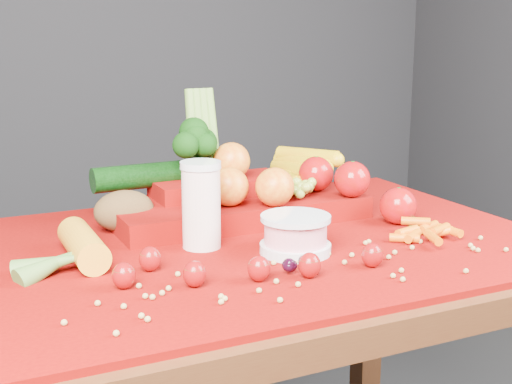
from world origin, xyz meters
name	(u,v)px	position (x,y,z in m)	size (l,w,h in m)	color
table	(260,293)	(0.00, 0.00, 0.66)	(1.10, 0.80, 0.75)	#3C1B0D
red_cloth	(261,243)	(0.00, 0.00, 0.76)	(1.05, 0.75, 0.01)	#780704
milk_glass	(201,202)	(-0.12, 0.01, 0.85)	(0.07, 0.07, 0.16)	silver
yogurt_bowl	(295,233)	(0.02, -0.10, 0.80)	(0.13, 0.13, 0.07)	silver
strawberry_scatter	(236,264)	(-0.13, -0.17, 0.79)	(0.44, 0.18, 0.05)	maroon
dark_grape_cluster	(296,262)	(-0.02, -0.18, 0.78)	(0.06, 0.05, 0.03)	black
soybean_scatter	(314,269)	(0.00, -0.20, 0.77)	(0.84, 0.24, 0.01)	tan
corn_ear	(65,257)	(-0.36, -0.01, 0.78)	(0.18, 0.23, 0.06)	gold
potato	(124,211)	(-0.21, 0.17, 0.80)	(0.12, 0.09, 0.08)	#4F3E1D
baby_carrot_pile	(427,231)	(0.28, -0.13, 0.78)	(0.17, 0.17, 0.03)	#DA5E07
green_bean_pile	(409,218)	(0.34, -0.01, 0.77)	(0.14, 0.12, 0.01)	#205914
produce_mound	(247,190)	(0.04, 0.15, 0.82)	(0.60, 0.36, 0.27)	#780704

